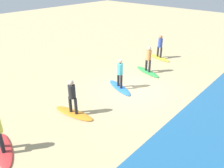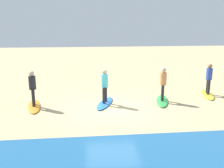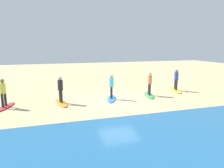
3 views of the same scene
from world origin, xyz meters
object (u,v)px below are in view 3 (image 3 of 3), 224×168
object	(u,v)px
surfer_orange	(60,87)
surfer_red	(3,91)
surfer_yellow	(176,78)
surfer_green	(150,82)
surfboard_yellow	(175,90)
surfer_blue	(111,84)
surfboard_green	(149,95)
surfboard_blue	(111,99)
surfboard_red	(5,107)
surfboard_orange	(61,103)

from	to	relation	value
surfer_orange	surfer_red	distance (m)	3.23
surfer_yellow	surfer_green	world-z (taller)	same
surfboard_yellow	surfer_green	distance (m)	3.10
surfer_blue	surfer_orange	xyz separation A→B (m)	(3.35, 0.09, 0.00)
surfboard_green	surfer_red	xyz separation A→B (m)	(9.48, 0.13, 0.99)
surfer_red	surfboard_green	bearing A→B (deg)	-179.23
surfboard_green	surfer_red	size ratio (longest dim) A/B	1.28
surfboard_blue	surfer_orange	world-z (taller)	surfer_orange
surfer_orange	surfboard_red	distance (m)	3.38
surfboard_red	surfer_orange	bearing A→B (deg)	107.94
surfboard_green	surfer_green	distance (m)	0.99
surfboard_green	surfboard_red	size ratio (longest dim) A/B	1.00
surfboard_blue	surfboard_yellow	bearing A→B (deg)	119.46
surfer_red	surfboard_red	bearing A→B (deg)	14.04
surfboard_yellow	surfer_orange	size ratio (longest dim) A/B	1.28
surfboard_green	surfboard_red	world-z (taller)	same
surfer_green	surfboard_red	distance (m)	9.53
surfboard_green	surfboard_red	bearing A→B (deg)	-72.75
surfer_yellow	surfboard_blue	world-z (taller)	surfer_yellow
surfer_yellow	surfer_orange	xyz separation A→B (m)	(9.06, 1.05, 0.00)
surfer_green	surfer_red	bearing A→B (deg)	0.77
surfboard_red	surfer_blue	bearing A→B (deg)	109.17
surfer_orange	surfer_red	xyz separation A→B (m)	(3.23, -0.05, 0.00)
surfboard_green	surfer_green	world-z (taller)	surfer_green
surfer_blue	surfer_orange	size ratio (longest dim) A/B	1.00
surfer_yellow	surfer_orange	size ratio (longest dim) A/B	1.00
surfboard_blue	surfboard_red	world-z (taller)	same
surfboard_blue	surfer_blue	bearing A→B (deg)	-6.67
surfer_red	surfer_yellow	bearing A→B (deg)	-175.38
surfboard_yellow	surfer_red	bearing A→B (deg)	-70.21
surfer_orange	surfboard_blue	bearing A→B (deg)	-178.54
surfboard_green	surfer_orange	bearing A→B (deg)	-71.86
surfboard_yellow	surfer_blue	world-z (taller)	surfer_blue
surfboard_red	surfer_red	xyz separation A→B (m)	(-0.00, -0.00, 0.99)
surfboard_blue	surfboard_orange	xyz separation A→B (m)	(3.35, 0.09, 0.00)
surfer_yellow	surfer_green	xyz separation A→B (m)	(2.81, 0.87, 0.00)
surfboard_blue	surfboard_orange	world-z (taller)	same
surfer_blue	surfer_yellow	bearing A→B (deg)	-170.44
surfer_green	surfer_orange	xyz separation A→B (m)	(6.25, 0.18, 0.00)
surfboard_orange	surfboard_yellow	bearing A→B (deg)	86.02
surfboard_green	surfer_blue	xyz separation A→B (m)	(2.90, 0.10, 0.99)
surfboard_yellow	surfer_red	xyz separation A→B (m)	(12.29, 0.99, 0.99)
surfer_yellow	surfer_red	bearing A→B (deg)	4.62
surfboard_yellow	surfer_green	bearing A→B (deg)	-57.69
surfboard_yellow	surfer_red	size ratio (longest dim) A/B	1.28
surfboard_blue	surfer_orange	distance (m)	3.49
surfboard_red	surfer_red	world-z (taller)	surfer_red
surfboard_orange	surfboard_green	bearing A→B (deg)	81.09
surfer_yellow	surfer_green	size ratio (longest dim) A/B	1.00
surfer_green	surfboard_blue	xyz separation A→B (m)	(2.90, 0.10, -0.99)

